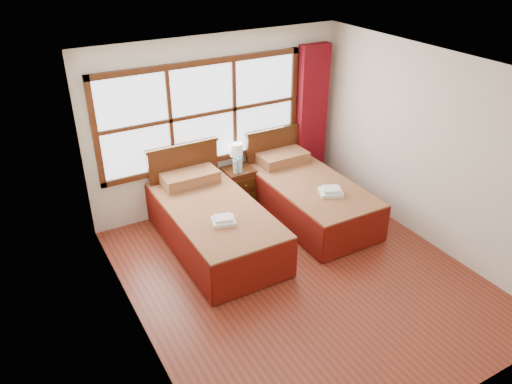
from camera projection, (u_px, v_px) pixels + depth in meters
floor at (299, 276)px, 6.29m from camera, size 4.50×4.50×0.00m
ceiling at (310, 71)px, 5.05m from camera, size 4.50×4.50×0.00m
wall_back at (218, 123)px, 7.39m from camera, size 4.00×0.00×4.00m
wall_left at (132, 232)px, 4.81m from camera, size 0.00×4.50×4.50m
wall_right at (430, 150)px, 6.54m from camera, size 0.00×4.50×4.50m
window at (203, 114)px, 7.16m from camera, size 3.16×0.06×1.56m
curtain at (312, 116)px, 8.04m from camera, size 0.50×0.16×2.30m
bed_left at (213, 222)px, 6.77m from camera, size 1.17×2.27×1.14m
bed_right at (307, 195)px, 7.45m from camera, size 1.12×2.17×1.09m
nightstand at (239, 187)px, 7.76m from camera, size 0.46×0.45×0.61m
towels_left at (224, 220)px, 6.24m from camera, size 0.34×0.32×0.08m
towels_right at (331, 191)px, 6.96m from camera, size 0.40×0.38×0.09m
lamp at (236, 150)px, 7.56m from camera, size 0.20×0.20×0.39m
bottle_near at (235, 166)px, 7.44m from camera, size 0.07×0.07×0.25m
bottle_far at (240, 165)px, 7.46m from camera, size 0.07×0.07×0.27m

